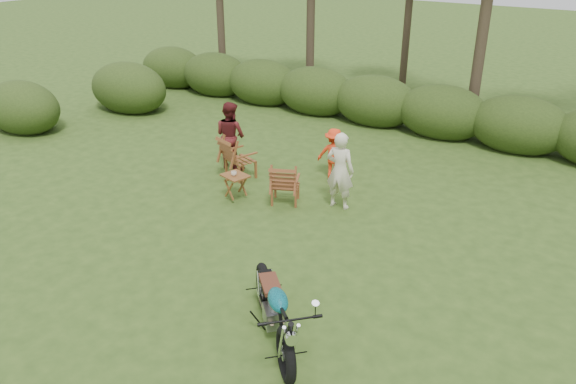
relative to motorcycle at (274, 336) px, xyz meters
The scene contains 9 objects.
ground 1.11m from the motorcycle, 151.71° to the left, with size 80.00×80.00×0.00m, color #2C4517.
motorcycle is the anchor object (origin of this frame).
lawn_chair_right 4.24m from the motorcycle, 121.36° to the left, with size 0.62×0.62×0.90m, color brown, non-canonical shape.
lawn_chair_left 5.64m from the motorcycle, 132.22° to the left, with size 0.68×0.68×0.98m, color brown, non-canonical shape.
side_table 4.48m from the motorcycle, 134.79° to the left, with size 0.54×0.45×0.56m, color brown, non-canonical shape.
cup 4.49m from the motorcycle, 135.17° to the left, with size 0.12×0.12×0.09m, color beige.
adult_a 4.21m from the motorcycle, 106.27° to the left, with size 0.58×0.38×1.60m, color beige.
adult_b 6.26m from the motorcycle, 133.80° to the left, with size 0.78×0.60×1.60m, color #56181A.
child 5.63m from the motorcycle, 110.73° to the left, with size 0.76×0.44×1.18m, color red.
Camera 1 is at (4.55, -5.63, 5.12)m, focal length 35.00 mm.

